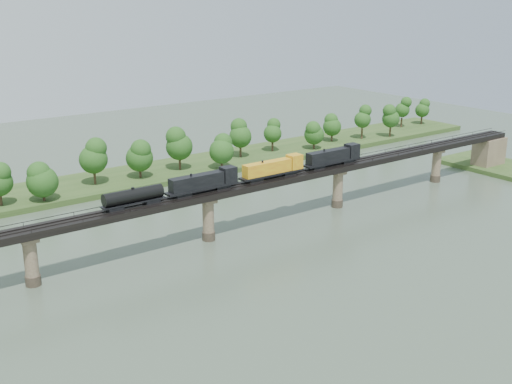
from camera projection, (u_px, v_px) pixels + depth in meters
ground at (292, 286)px, 123.40m from camera, size 400.00×400.00×0.00m
far_bank at (109, 182)px, 188.51m from camera, size 300.00×24.00×1.60m
bridge at (208, 217)px, 144.84m from camera, size 236.00×30.00×11.50m
bridge_superstructure at (208, 191)px, 142.96m from camera, size 220.00×4.90×0.75m
far_treeline at (86, 163)px, 178.03m from camera, size 289.06×17.54×13.60m
freight_train at (250, 173)px, 149.02m from camera, size 71.44×2.78×4.92m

